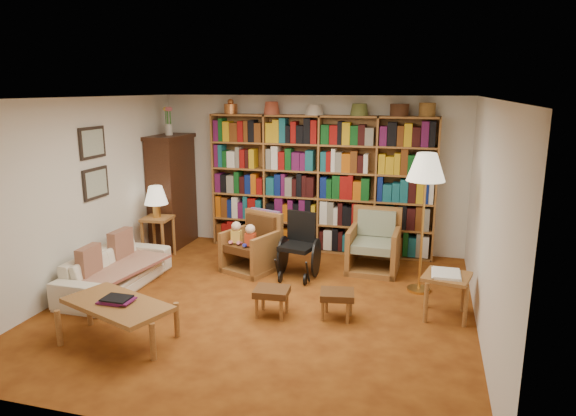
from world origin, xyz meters
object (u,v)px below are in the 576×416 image
(side_table_lamp, at_px, (158,228))
(armchair_sage, at_px, (374,247))
(footstool_a, at_px, (272,293))
(footstool_b, at_px, (337,296))
(sofa, at_px, (116,270))
(side_table_papers, at_px, (446,282))
(coffee_table, at_px, (117,307))
(floor_lamp, at_px, (426,173))
(armchair_leather, at_px, (253,246))
(wheelchair, at_px, (299,247))

(side_table_lamp, bearing_deg, armchair_sage, 6.53)
(footstool_a, height_order, footstool_b, footstool_a)
(sofa, distance_m, side_table_papers, 4.21)
(side_table_lamp, height_order, coffee_table, side_table_lamp)
(side_table_lamp, height_order, footstool_b, side_table_lamp)
(floor_lamp, bearing_deg, side_table_lamp, 175.45)
(armchair_sage, relative_size, footstool_b, 2.05)
(sofa, distance_m, footstool_a, 2.26)
(armchair_leather, xyz_separation_m, footstool_b, (1.49, -1.34, -0.08))
(wheelchair, xyz_separation_m, footstool_a, (0.03, -1.40, -0.14))
(side_table_papers, bearing_deg, footstool_a, -165.44)
(side_table_lamp, bearing_deg, armchair_leather, -3.14)
(armchair_sage, distance_m, side_table_papers, 1.74)
(floor_lamp, relative_size, side_table_papers, 3.05)
(floor_lamp, xyz_separation_m, side_table_papers, (0.31, -0.73, -1.14))
(wheelchair, bearing_deg, footstool_a, -88.96)
(armchair_sage, relative_size, coffee_table, 0.68)
(wheelchair, relative_size, coffee_table, 0.69)
(floor_lamp, xyz_separation_m, coffee_table, (-3.01, -2.27, -1.18))
(armchair_sage, bearing_deg, sofa, -152.31)
(side_table_lamp, distance_m, armchair_sage, 3.34)
(sofa, relative_size, armchair_sage, 1.98)
(armchair_sage, xyz_separation_m, side_table_papers, (0.98, -1.43, 0.09))
(armchair_leather, xyz_separation_m, side_table_papers, (2.70, -0.96, 0.09))
(armchair_leather, distance_m, coffee_table, 2.58)
(floor_lamp, height_order, coffee_table, floor_lamp)
(side_table_papers, height_order, coffee_table, side_table_papers)
(side_table_lamp, distance_m, coffee_table, 2.77)
(side_table_lamp, relative_size, wheelchair, 0.72)
(coffee_table, bearing_deg, side_table_papers, 24.83)
(sofa, relative_size, side_table_lamp, 2.71)
(armchair_leather, xyz_separation_m, floor_lamp, (2.39, -0.23, 1.22))
(armchair_leather, height_order, floor_lamp, floor_lamp)
(floor_lamp, bearing_deg, footstool_b, -129.16)
(sofa, relative_size, footstool_b, 4.07)
(wheelchair, bearing_deg, floor_lamp, -5.47)
(side_table_lamp, bearing_deg, side_table_papers, -13.73)
(side_table_papers, bearing_deg, coffee_table, -155.17)
(sofa, bearing_deg, armchair_leather, -50.88)
(sofa, height_order, armchair_leather, armchair_leather)
(side_table_papers, bearing_deg, footstool_b, -162.86)
(armchair_sage, bearing_deg, side_table_papers, -55.59)
(armchair_leather, distance_m, floor_lamp, 2.70)
(wheelchair, distance_m, footstool_a, 1.41)
(footstool_a, height_order, coffee_table, coffee_table)
(armchair_sage, xyz_separation_m, coffee_table, (-2.34, -2.97, 0.05))
(armchair_sage, relative_size, side_table_papers, 1.49)
(sofa, bearing_deg, coffee_table, -145.44)
(footstool_a, bearing_deg, armchair_leather, 116.86)
(side_table_lamp, xyz_separation_m, wheelchair, (2.32, -0.16, -0.07))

